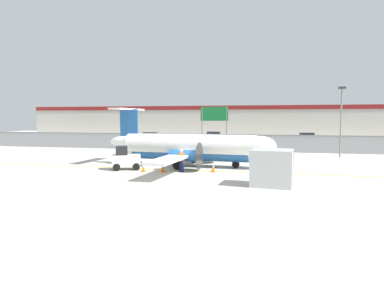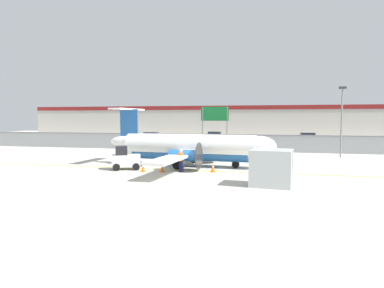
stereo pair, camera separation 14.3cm
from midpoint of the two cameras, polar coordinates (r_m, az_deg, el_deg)
ground_plane at (r=26.74m, az=-0.58°, el=-4.40°), size 140.00×140.00×0.01m
perimeter_fence at (r=42.24m, az=4.62°, el=0.35°), size 98.00×0.10×2.10m
parking_lot_strip at (r=53.69m, az=6.46°, el=0.06°), size 98.00×17.00×0.12m
background_building at (r=71.93m, az=8.23°, el=3.69°), size 91.00×8.10×6.50m
commuter_airplane at (r=28.87m, az=0.19°, el=-0.55°), size 14.77×16.07×4.92m
baggage_tug at (r=27.51m, az=-10.89°, el=-2.44°), size 2.58×2.11×1.88m
ground_crew_worker at (r=25.77m, az=-1.66°, el=-2.60°), size 0.52×0.46×1.70m
cargo_container at (r=21.07m, az=13.28°, el=-3.89°), size 2.61×2.25×2.20m
traffic_cone_near_left at (r=26.26m, az=-7.97°, el=-3.92°), size 0.36×0.36×0.64m
traffic_cone_near_right at (r=25.93m, az=-4.81°, el=-4.00°), size 0.36×0.36×0.64m
traffic_cone_far_left at (r=25.93m, az=3.68°, el=-4.00°), size 0.36×0.36×0.64m
parked_car_0 at (r=57.33m, az=-6.88°, el=1.17°), size 4.27×2.14×1.58m
parked_car_1 at (r=59.26m, az=3.72°, el=1.30°), size 4.29×2.19×1.58m
parked_car_2 at (r=49.48m, az=10.41°, el=0.62°), size 4.35×2.33×1.58m
parked_car_3 at (r=57.91m, az=18.66°, el=1.00°), size 4.24×2.08×1.58m
apron_light_pole at (r=38.40m, az=23.78°, el=4.34°), size 0.70×0.30×7.27m
highway_sign at (r=44.29m, az=3.92°, el=4.45°), size 3.60×0.14×5.50m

